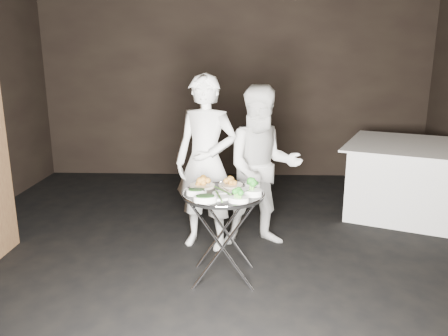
{
  "coord_description": "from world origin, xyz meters",
  "views": [
    {
      "loc": [
        0.09,
        -3.4,
        1.87
      ],
      "look_at": [
        -0.04,
        0.19,
        0.95
      ],
      "focal_mm": 35.0,
      "sensor_mm": 36.0,
      "label": 1
    }
  ],
  "objects_px": {
    "tray_stand": "(223,232)",
    "dining_table": "(412,179)",
    "serving_tray": "(223,194)",
    "waiter_left": "(206,163)",
    "waiter_right": "(263,168)"
  },
  "relations": [
    {
      "from": "waiter_left",
      "to": "dining_table",
      "type": "bearing_deg",
      "value": 40.65
    },
    {
      "from": "serving_tray",
      "to": "dining_table",
      "type": "bearing_deg",
      "value": 38.02
    },
    {
      "from": "tray_stand",
      "to": "waiter_right",
      "type": "height_order",
      "value": "waiter_right"
    },
    {
      "from": "waiter_left",
      "to": "waiter_right",
      "type": "xyz_separation_m",
      "value": [
        0.56,
        0.06,
        -0.05
      ]
    },
    {
      "from": "tray_stand",
      "to": "waiter_left",
      "type": "xyz_separation_m",
      "value": [
        -0.2,
        0.69,
        0.44
      ]
    },
    {
      "from": "tray_stand",
      "to": "waiter_left",
      "type": "height_order",
      "value": "waiter_left"
    },
    {
      "from": "waiter_right",
      "to": "dining_table",
      "type": "relative_size",
      "value": 1.07
    },
    {
      "from": "serving_tray",
      "to": "waiter_left",
      "type": "bearing_deg",
      "value": 106.09
    },
    {
      "from": "tray_stand",
      "to": "waiter_right",
      "type": "xyz_separation_m",
      "value": [
        0.36,
        0.75,
        0.38
      ]
    },
    {
      "from": "serving_tray",
      "to": "waiter_left",
      "type": "relative_size",
      "value": 0.4
    },
    {
      "from": "dining_table",
      "to": "tray_stand",
      "type": "bearing_deg",
      "value": -141.98
    },
    {
      "from": "tray_stand",
      "to": "waiter_left",
      "type": "bearing_deg",
      "value": 106.09
    },
    {
      "from": "tray_stand",
      "to": "serving_tray",
      "type": "distance_m",
      "value": 0.34
    },
    {
      "from": "dining_table",
      "to": "serving_tray",
      "type": "bearing_deg",
      "value": -141.98
    },
    {
      "from": "tray_stand",
      "to": "dining_table",
      "type": "relative_size",
      "value": 0.5
    }
  ]
}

